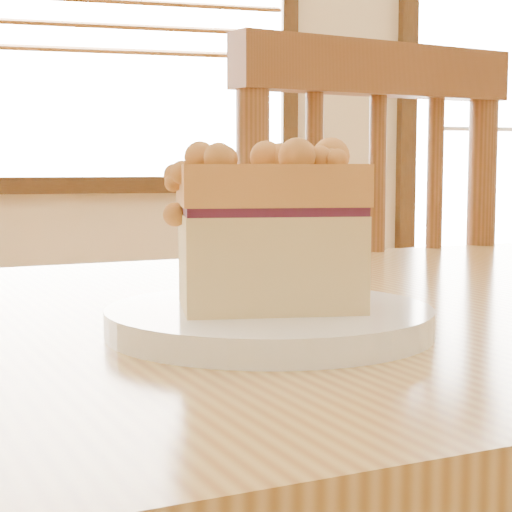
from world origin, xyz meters
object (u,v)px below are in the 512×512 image
(cafe_table_main, at_px, (411,421))
(cafe_chair_main, at_px, (304,397))
(cake_slice, at_px, (266,225))
(plate, at_px, (269,321))

(cafe_table_main, height_order, cafe_chair_main, cafe_chair_main)
(cafe_table_main, height_order, cake_slice, cake_slice)
(cake_slice, bearing_deg, plate, -38.78)
(cafe_table_main, distance_m, cafe_chair_main, 0.54)
(cafe_table_main, bearing_deg, cake_slice, -152.26)
(cafe_table_main, relative_size, plate, 5.33)
(cafe_chair_main, distance_m, plate, 0.74)
(cafe_chair_main, bearing_deg, cafe_table_main, 65.79)
(cafe_chair_main, bearing_deg, cake_slice, 53.26)
(plate, height_order, cake_slice, cake_slice)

